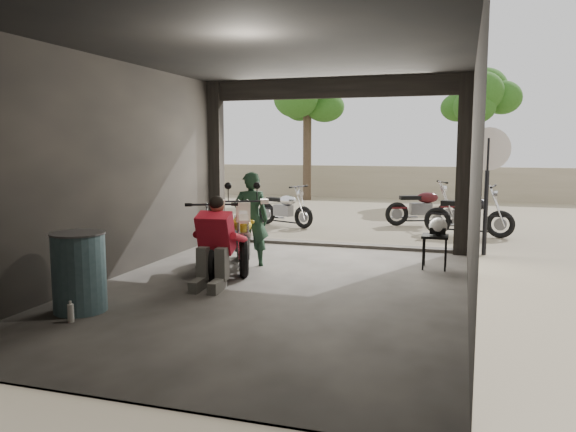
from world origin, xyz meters
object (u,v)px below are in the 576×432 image
Objects in this scene: outside_bike_a at (285,206)px; rider at (251,220)px; outside_bike_c at (469,210)px; oil_drum at (79,273)px; stool at (435,240)px; mechanic at (212,245)px; main_bike at (242,232)px; left_bike at (213,237)px; helmet at (438,226)px; sign_post at (487,170)px; outside_bike_b at (423,203)px.

rider is (0.89, -4.55, 0.27)m from outside_bike_a.
outside_bike_c reaches higher than oil_drum.
mechanic is at bearing -143.06° from stool.
main_bike is at bearing 37.92° from rider.
helmet is at bearing -1.52° from left_bike.
outside_bike_a is 0.96× the size of rider.
outside_bike_a is at bearing -100.24° from rider.
outside_bike_c is 3.69m from stool.
outside_bike_c is 0.73× the size of sign_post.
left_bike reaches higher than outside_bike_a.
stool is at bearing 164.65° from outside_bike_b.
mechanic is 5.23m from sign_post.
oil_drum is at bearing -129.12° from helmet.
main_bike is 1.43× the size of mechanic.
sign_post reaches higher than main_bike.
main_bike is at bearing 71.97° from oil_drum.
outside_bike_c reaches higher than helmet.
left_bike is at bearing 135.37° from outside_bike_b.
rider reaches higher than mechanic.
sign_post reaches higher than rider.
left_bike is 0.74× the size of sign_post.
outside_bike_a is at bearing 96.07° from outside_bike_c.
outside_bike_b is at bearing 68.95° from oil_drum.
helmet is 0.13× the size of sign_post.
outside_bike_b is at bearing -47.88° from outside_bike_a.
left_bike is (-0.29, -0.47, -0.01)m from main_bike.
outside_bike_c is 3.63m from helmet.
outside_bike_b is 0.97× the size of outside_bike_c.
outside_bike_b is at bearing 96.12° from stool.
outside_bike_b is at bearing 47.15° from outside_bike_c.
mechanic is at bearing -109.77° from main_bike.
rider is 0.68× the size of sign_post.
rider is 1.49m from mechanic.
outside_bike_a is 1.21× the size of mechanic.
outside_bike_a is (-0.79, 4.71, -0.08)m from main_bike.
main_bike reaches higher than stool.
main_bike is at bearing 136.07° from outside_bike_b.
mechanic is 1.81m from oil_drum.
oil_drum is at bearing 137.48° from outside_bike_b.
stool is (3.24, 1.29, -0.09)m from left_bike.
left_bike is at bearing -145.51° from main_bike.
mechanic is 3.63m from helmet.
left_bike is 3.54m from helmet.
sign_post is at bearing -94.99° from outside_bike_a.
left_bike is 0.77m from rider.
sign_post is (4.53, -2.38, 1.02)m from outside_bike_a.
stool is at bearing 43.17° from oil_drum.
helmet is at bearing 55.71° from stool.
left_bike is 1.13× the size of outside_bike_a.
outside_bike_c is 1.75× the size of oil_drum.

